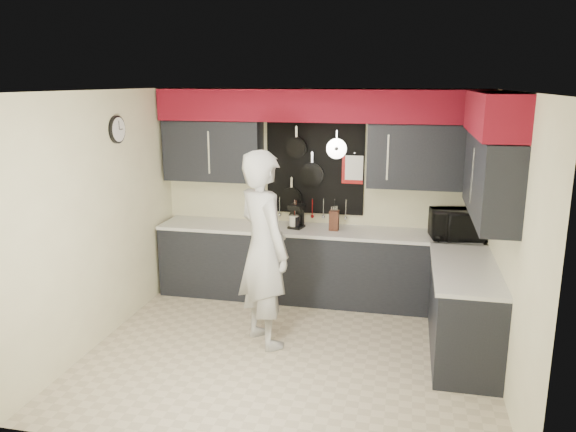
% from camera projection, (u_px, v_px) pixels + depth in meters
% --- Properties ---
extents(ground, '(4.00, 4.00, 0.00)m').
position_uv_depth(ground, '(290.00, 351.00, 5.72)').
color(ground, '#C0B295').
rests_on(ground, ground).
extents(back_wall_assembly, '(4.00, 0.36, 2.60)m').
position_uv_depth(back_wall_assembly, '(318.00, 138.00, 6.77)').
color(back_wall_assembly, '#EEE9B8').
rests_on(back_wall_assembly, ground).
extents(right_wall_assembly, '(0.36, 3.50, 2.60)m').
position_uv_depth(right_wall_assembly, '(494.00, 164.00, 5.13)').
color(right_wall_assembly, '#EEE9B8').
rests_on(right_wall_assembly, ground).
extents(left_wall_assembly, '(0.05, 3.50, 2.60)m').
position_uv_depth(left_wall_assembly, '(103.00, 214.00, 5.83)').
color(left_wall_assembly, '#EEE9B8').
rests_on(left_wall_assembly, ground).
extents(base_cabinets, '(3.95, 2.20, 0.92)m').
position_uv_depth(base_cabinets, '(351.00, 276.00, 6.59)').
color(base_cabinets, black).
rests_on(base_cabinets, ground).
extents(microwave, '(0.66, 0.49, 0.33)m').
position_uv_depth(microwave, '(458.00, 224.00, 6.42)').
color(microwave, black).
rests_on(microwave, base_cabinets).
extents(knife_block, '(0.11, 0.11, 0.24)m').
position_uv_depth(knife_block, '(334.00, 221.00, 6.79)').
color(knife_block, '#381A11').
rests_on(knife_block, base_cabinets).
extents(utensil_crock, '(0.12, 0.12, 0.16)m').
position_uv_depth(utensil_crock, '(294.00, 222.00, 6.90)').
color(utensil_crock, white).
rests_on(utensil_crock, base_cabinets).
extents(coffee_maker, '(0.20, 0.23, 0.29)m').
position_uv_depth(coffee_maker, '(297.00, 216.00, 6.91)').
color(coffee_maker, black).
rests_on(coffee_maker, base_cabinets).
extents(person, '(0.87, 0.87, 2.04)m').
position_uv_depth(person, '(264.00, 249.00, 5.70)').
color(person, '#AAAAA7').
rests_on(person, ground).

